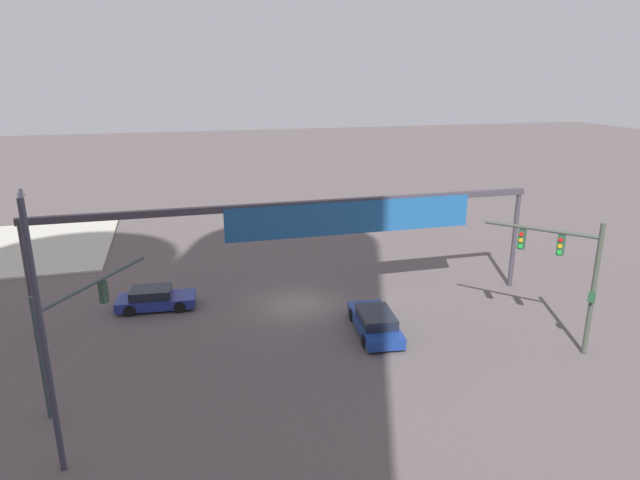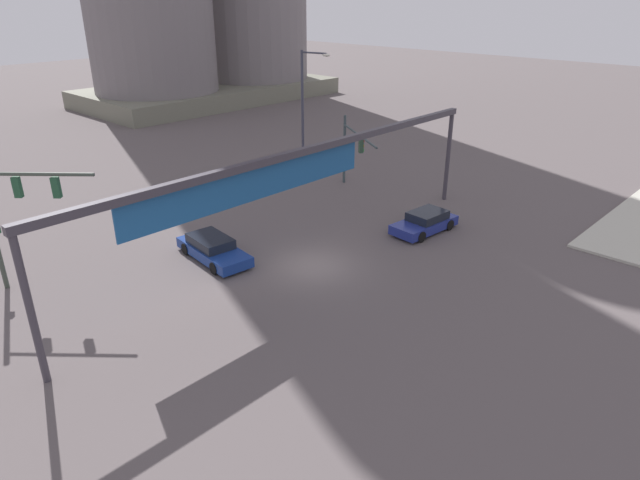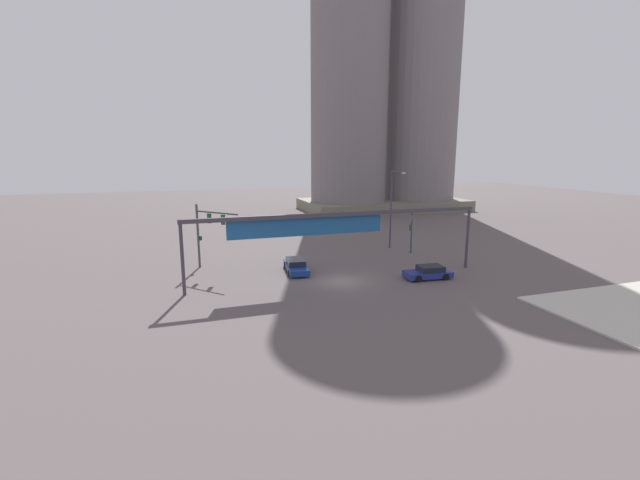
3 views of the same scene
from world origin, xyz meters
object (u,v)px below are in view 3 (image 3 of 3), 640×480
object	(u,v)px
traffic_signal_near_corner	(411,227)
streetlamp_curved_arm	(392,204)
sedan_car_waiting_far	(296,266)
traffic_signal_opposite_side	(207,227)
sedan_car_approaching	(428,272)

from	to	relation	value
traffic_signal_near_corner	streetlamp_curved_arm	bearing A→B (deg)	-148.68
traffic_signal_near_corner	sedan_car_waiting_far	distance (m)	14.05
traffic_signal_near_corner	traffic_signal_opposite_side	distance (m)	21.70
streetlamp_curved_arm	sedan_car_approaching	bearing A→B (deg)	-25.24
streetlamp_curved_arm	sedan_car_waiting_far	xyz separation A→B (m)	(-13.70, -6.63, -4.73)
traffic_signal_opposite_side	sedan_car_waiting_far	distance (m)	9.54
sedan_car_waiting_far	sedan_car_approaching	bearing A→B (deg)	67.30
traffic_signal_opposite_side	streetlamp_curved_arm	world-z (taller)	streetlamp_curved_arm
traffic_signal_opposite_side	sedan_car_waiting_far	world-z (taller)	traffic_signal_opposite_side
traffic_signal_near_corner	sedan_car_approaching	bearing A→B (deg)	13.37
streetlamp_curved_arm	traffic_signal_opposite_side	bearing A→B (deg)	-95.30
traffic_signal_near_corner	streetlamp_curved_arm	world-z (taller)	streetlamp_curved_arm
traffic_signal_near_corner	traffic_signal_opposite_side	size ratio (longest dim) A/B	0.91
sedan_car_approaching	sedan_car_waiting_far	xyz separation A→B (m)	(-10.90, 6.08, 0.00)
traffic_signal_opposite_side	traffic_signal_near_corner	bearing A→B (deg)	43.13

